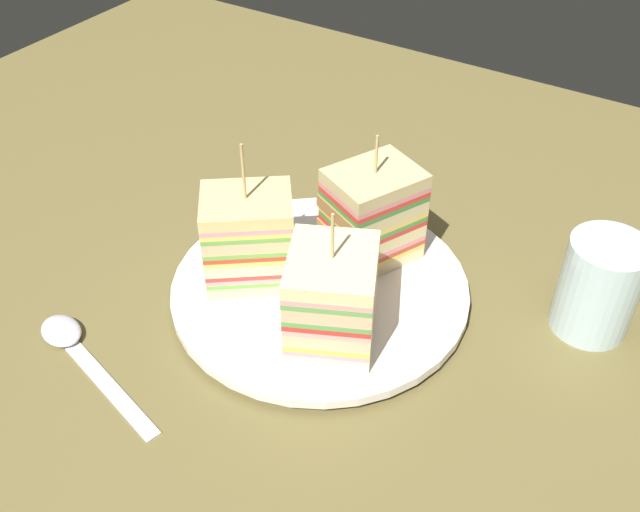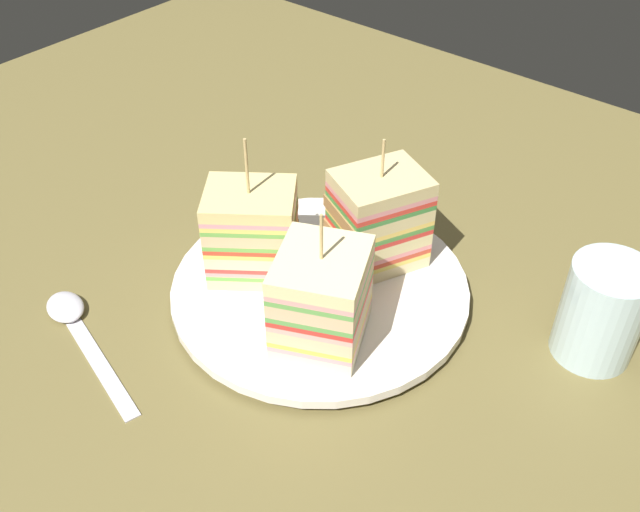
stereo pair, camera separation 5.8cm
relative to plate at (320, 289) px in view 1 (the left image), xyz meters
The scene contains 8 objects.
ground_plane 1.80cm from the plate, ahead, with size 121.40×95.90×1.80cm, color brown.
plate is the anchor object (origin of this frame).
sandwich_wedge_0 7.51cm from the plate, 73.84° to the left, with size 8.16×8.89×11.75cm.
sandwich_wedge_1 7.34cm from the plate, 159.21° to the right, with size 9.12×8.82×12.64cm.
sandwich_wedge_2 7.29cm from the plate, 49.13° to the right, with size 8.72×9.15×11.51cm.
chip_pile 1.66cm from the plate, 103.62° to the left, with size 7.42×6.11×2.72cm.
spoon 20.05cm from the plate, 131.04° to the right, with size 15.26×5.92×1.00cm.
drinking_glass 21.84cm from the plate, 23.89° to the left, with size 6.07×6.07×8.21cm.
Camera 1 is at (23.61, -37.29, 41.57)cm, focal length 40.53 mm.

